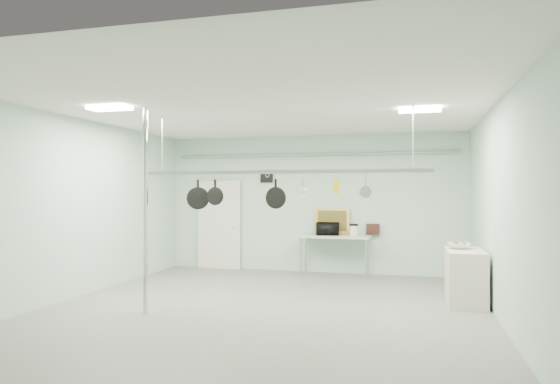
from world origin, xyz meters
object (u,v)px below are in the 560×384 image
(microwave, at_px, (328,229))
(fruit_bowl, at_px, (459,246))
(prep_table, at_px, (335,238))
(skillet_left, at_px, (198,194))
(pot_rack, at_px, (279,170))
(skillet_right, at_px, (276,194))
(side_cabinet, at_px, (465,277))
(skillet_mid, at_px, (215,192))
(chrome_pole, at_px, (145,210))
(coffee_canister, at_px, (354,231))

(microwave, height_order, fruit_bowl, microwave)
(prep_table, bearing_deg, skillet_left, -118.98)
(pot_rack, relative_size, microwave, 9.50)
(microwave, xyz_separation_m, skillet_right, (-0.30, -3.32, 0.80))
(side_cabinet, bearing_deg, skillet_mid, -164.86)
(chrome_pole, relative_size, fruit_bowl, 8.21)
(prep_table, xyz_separation_m, side_cabinet, (2.55, -2.20, -0.38))
(fruit_bowl, distance_m, skillet_right, 3.29)
(fruit_bowl, bearing_deg, coffee_canister, 134.94)
(fruit_bowl, bearing_deg, skillet_left, -163.97)
(coffee_canister, height_order, skillet_mid, skillet_mid)
(chrome_pole, distance_m, side_cabinet, 5.37)
(microwave, height_order, skillet_left, skillet_left)
(prep_table, relative_size, skillet_left, 3.20)
(skillet_left, distance_m, skillet_right, 1.37)
(skillet_left, bearing_deg, skillet_mid, -19.48)
(side_cabinet, height_order, pot_rack, pot_rack)
(prep_table, height_order, coffee_canister, coffee_canister)
(side_cabinet, bearing_deg, coffee_canister, 134.42)
(side_cabinet, bearing_deg, skillet_left, -165.90)
(fruit_bowl, relative_size, skillet_mid, 0.91)
(microwave, bearing_deg, chrome_pole, 55.88)
(chrome_pole, bearing_deg, microwave, 63.06)
(skillet_mid, bearing_deg, coffee_canister, 63.43)
(prep_table, bearing_deg, skillet_right, -97.92)
(side_cabinet, xyz_separation_m, fruit_bowl, (-0.09, 0.13, 0.50))
(microwave, distance_m, fruit_bowl, 3.35)
(prep_table, bearing_deg, chrome_pole, -118.71)
(skillet_right, bearing_deg, side_cabinet, 26.84)
(prep_table, bearing_deg, pot_rack, -96.91)
(skillet_left, bearing_deg, coffee_canister, 35.78)
(skillet_left, bearing_deg, chrome_pole, -137.15)
(fruit_bowl, bearing_deg, prep_table, 139.91)
(chrome_pole, height_order, prep_table, chrome_pole)
(pot_rack, bearing_deg, skillet_left, 180.00)
(skillet_mid, bearing_deg, side_cabinet, 19.44)
(skillet_left, height_order, skillet_mid, same)
(microwave, height_order, skillet_right, skillet_right)
(microwave, distance_m, skillet_left, 3.80)
(chrome_pole, distance_m, pot_rack, 2.19)
(side_cabinet, xyz_separation_m, skillet_right, (-3.01, -1.10, 1.40))
(chrome_pole, height_order, skillet_left, chrome_pole)
(skillet_left, xyz_separation_m, skillet_right, (1.37, 0.00, 0.01))
(fruit_bowl, bearing_deg, chrome_pole, -155.87)
(coffee_canister, bearing_deg, skillet_mid, -120.87)
(pot_rack, bearing_deg, chrome_pole, -154.65)
(side_cabinet, relative_size, pot_rack, 0.25)
(coffee_canister, xyz_separation_m, skillet_left, (-2.26, -3.26, 0.82))
(side_cabinet, height_order, skillet_right, skillet_right)
(side_cabinet, distance_m, pot_rack, 3.62)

